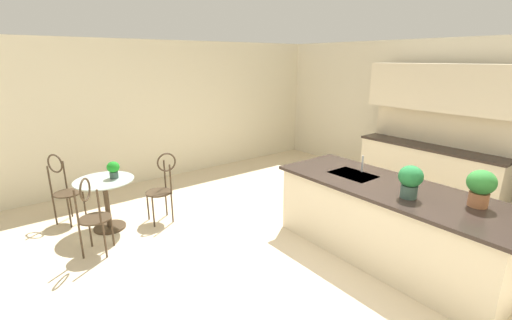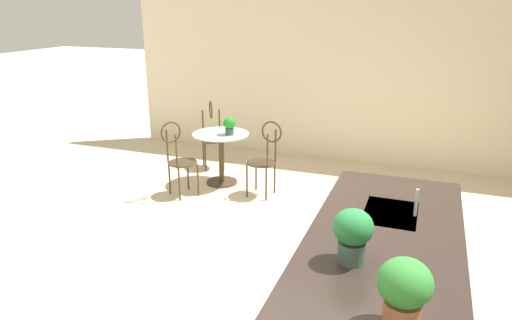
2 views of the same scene
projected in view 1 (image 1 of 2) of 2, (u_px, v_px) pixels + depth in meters
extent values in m
plane|color=beige|center=(319.00, 268.00, 4.07)|extent=(40.00, 40.00, 0.00)
cube|color=beige|center=(473.00, 121.00, 5.82)|extent=(9.00, 0.12, 2.70)
cube|color=beige|center=(163.00, 111.00, 6.93)|extent=(0.12, 7.80, 2.70)
cube|color=beige|center=(387.00, 223.00, 4.21)|extent=(2.70, 0.96, 0.88)
cube|color=#2D231E|center=(391.00, 188.00, 4.08)|extent=(2.80, 1.06, 0.04)
cube|color=#B2B5BA|center=(353.00, 175.00, 4.50)|extent=(0.56, 0.40, 0.03)
cube|color=beige|center=(428.00, 172.00, 6.11)|extent=(2.40, 0.60, 0.88)
cube|color=#2D231E|center=(432.00, 147.00, 5.98)|extent=(2.44, 0.64, 0.04)
cube|color=beige|center=(439.00, 127.00, 5.99)|extent=(2.40, 0.04, 0.60)
cube|color=beige|center=(440.00, 88.00, 5.69)|extent=(2.40, 0.36, 0.76)
cylinder|color=#3D2D1E|center=(110.00, 227.00, 5.03)|extent=(0.44, 0.44, 0.03)
cylinder|color=#3D2D1E|center=(107.00, 204.00, 4.93)|extent=(0.07, 0.07, 0.69)
cylinder|color=#B2C6C1|center=(104.00, 180.00, 4.83)|extent=(0.80, 0.80, 0.01)
cylinder|color=#3D2D1E|center=(85.00, 206.00, 5.24)|extent=(0.03, 0.03, 0.45)
cylinder|color=#3D2D1E|center=(69.00, 213.00, 4.99)|extent=(0.03, 0.03, 0.45)
cylinder|color=#3D2D1E|center=(70.00, 203.00, 5.34)|extent=(0.03, 0.03, 0.45)
cylinder|color=#3D2D1E|center=(55.00, 210.00, 5.08)|extent=(0.03, 0.03, 0.45)
cylinder|color=#3D2D1E|center=(68.00, 193.00, 5.10)|extent=(0.53, 0.53, 0.02)
cylinder|color=#3D2D1E|center=(65.00, 176.00, 5.20)|extent=(0.03, 0.03, 0.45)
cylinder|color=#3D2D1E|center=(50.00, 181.00, 4.97)|extent=(0.03, 0.03, 0.45)
torus|color=#3D2D1E|center=(55.00, 164.00, 5.02)|extent=(0.25, 0.17, 0.28)
cylinder|color=#3D2D1E|center=(153.00, 213.00, 5.01)|extent=(0.03, 0.03, 0.45)
cylinder|color=#3D2D1E|center=(148.00, 206.00, 5.24)|extent=(0.03, 0.03, 0.45)
cylinder|color=#3D2D1E|center=(172.00, 208.00, 5.15)|extent=(0.03, 0.03, 0.45)
cylinder|color=#3D2D1E|center=(166.00, 202.00, 5.38)|extent=(0.03, 0.03, 0.45)
cylinder|color=#3D2D1E|center=(159.00, 192.00, 5.13)|extent=(0.41, 0.41, 0.02)
cylinder|color=#3D2D1E|center=(171.00, 179.00, 5.04)|extent=(0.03, 0.03, 0.45)
cylinder|color=#3D2D1E|center=(165.00, 174.00, 5.25)|extent=(0.03, 0.03, 0.45)
torus|color=#3D2D1E|center=(166.00, 162.00, 5.08)|extent=(0.05, 0.29, 0.28)
cylinder|color=#3D2D1E|center=(90.00, 231.00, 4.48)|extent=(0.03, 0.03, 0.45)
cylinder|color=#3D2D1E|center=(112.00, 230.00, 4.50)|extent=(0.03, 0.03, 0.45)
cylinder|color=#3D2D1E|center=(81.00, 242.00, 4.21)|extent=(0.03, 0.03, 0.45)
cylinder|color=#3D2D1E|center=(105.00, 241.00, 4.23)|extent=(0.03, 0.03, 0.45)
cylinder|color=#3D2D1E|center=(95.00, 219.00, 4.29)|extent=(0.53, 0.53, 0.02)
cylinder|color=#3D2D1E|center=(76.00, 208.00, 4.07)|extent=(0.03, 0.03, 0.45)
cylinder|color=#3D2D1E|center=(99.00, 207.00, 4.09)|extent=(0.03, 0.03, 0.45)
torus|color=#3D2D1E|center=(85.00, 190.00, 4.02)|extent=(0.25, 0.18, 0.28)
cylinder|color=#B2B5BA|center=(362.00, 164.00, 4.57)|extent=(0.02, 0.02, 0.22)
cylinder|color=#385147|center=(114.00, 175.00, 4.88)|extent=(0.12, 0.12, 0.09)
ellipsoid|color=#1D8922|center=(113.00, 167.00, 4.85)|extent=(0.17, 0.17, 0.16)
cylinder|color=#9E603D|center=(478.00, 199.00, 3.51)|extent=(0.18, 0.18, 0.15)
ellipsoid|color=#308234|center=(482.00, 182.00, 3.46)|extent=(0.27, 0.27, 0.25)
cylinder|color=#385147|center=(409.00, 191.00, 3.73)|extent=(0.17, 0.17, 0.14)
ellipsoid|color=#237238|center=(411.00, 176.00, 3.68)|extent=(0.25, 0.25, 0.23)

